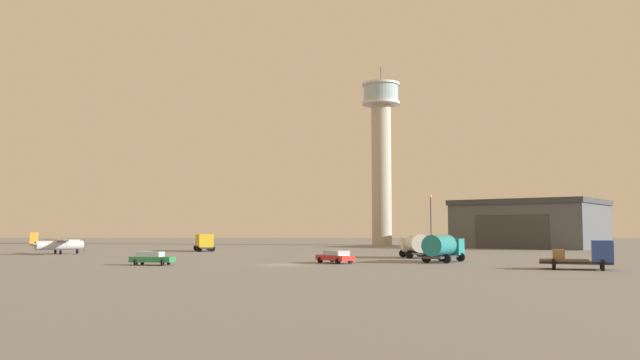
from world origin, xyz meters
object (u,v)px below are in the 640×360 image
truck_fuel_tanker_white (415,245)px  car_green (152,258)px  airplane_silver (59,244)px  truck_box_yellow (204,241)px  car_red (335,256)px  control_tower (381,147)px  light_post_east (431,218)px  truck_fuel_tanker_teal (443,247)px  truck_flatbed_blue (589,255)px

truck_fuel_tanker_white → car_green: size_ratio=1.26×
airplane_silver → truck_box_yellow: bearing=-6.9°
car_red → airplane_silver: bearing=20.3°
control_tower → light_post_east: 42.37m
control_tower → truck_fuel_tanker_teal: (-2.41, -74.22, -20.81)m
truck_flatbed_blue → truck_fuel_tanker_white: bearing=138.9°
airplane_silver → car_green: 35.04m
control_tower → car_red: (-14.42, -76.12, -21.75)m
control_tower → car_red: control_tower is taller
airplane_silver → car_red: 46.80m
car_red → car_green: (-18.89, -3.03, -0.00)m
truck_box_yellow → car_red: (19.93, -37.38, -0.90)m
truck_fuel_tanker_teal → car_red: (-12.01, -1.91, -0.94)m
truck_box_yellow → truck_fuel_tanker_white: 39.54m
truck_fuel_tanker_white → car_green: (-29.71, -15.56, -0.93)m
airplane_silver → car_red: (39.25, -25.48, -0.74)m
truck_box_yellow → truck_flatbed_blue: bearing=-153.8°
control_tower → airplane_silver: (-53.67, -50.65, -21.01)m
control_tower → truck_box_yellow: bearing=-131.6°
car_red → truck_box_yellow: bearing=-8.6°
car_red → light_post_east: size_ratio=0.50×
truck_flatbed_blue → light_post_east: size_ratio=0.72×
truck_fuel_tanker_white → truck_box_yellow: bearing=46.7°
control_tower → car_green: (-33.31, -79.16, -21.76)m
truck_fuel_tanker_teal → airplane_silver: bearing=98.0°
truck_fuel_tanker_teal → car_green: size_ratio=1.60×
truck_flatbed_blue → car_green: truck_flatbed_blue is taller
truck_fuel_tanker_teal → truck_fuel_tanker_white: bearing=39.1°
truck_box_yellow → truck_fuel_tanker_teal: truck_fuel_tanker_teal is taller
truck_box_yellow → light_post_east: light_post_east is taller
airplane_silver → truck_box_yellow: 22.69m
airplane_silver → truck_fuel_tanker_white: 51.71m
control_tower → truck_box_yellow: control_tower is taller
truck_box_yellow → truck_flatbed_blue: 64.47m
car_red → car_green: same height
car_red → car_green: 19.13m
airplane_silver → truck_box_yellow: (19.32, 11.91, 0.16)m
truck_fuel_tanker_teal → car_red: truck_fuel_tanker_teal is taller
truck_fuel_tanker_white → truck_fuel_tanker_teal: bearing=-177.9°
truck_fuel_tanker_white → car_green: 33.55m
control_tower → truck_fuel_tanker_teal: 77.12m
airplane_silver → truck_fuel_tanker_white: airplane_silver is taller
truck_fuel_tanker_teal → car_green: (-30.91, -4.94, -0.94)m
control_tower → airplane_silver: size_ratio=4.42×
airplane_silver → truck_flatbed_blue: bearing=-69.3°
light_post_east → car_red: bearing=-115.6°
truck_fuel_tanker_teal → light_post_east: size_ratio=0.78×
truck_fuel_tanker_white → light_post_east: (7.10, 24.93, 3.86)m
truck_flatbed_blue → car_green: bearing=-168.3°
truck_fuel_tanker_teal → car_red: size_ratio=1.54×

